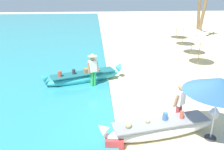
{
  "coord_description": "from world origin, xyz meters",
  "views": [
    {
      "loc": [
        -2.1,
        -7.16,
        4.54
      ],
      "look_at": [
        -1.38,
        2.48,
        0.9
      ],
      "focal_mm": 37.6,
      "sensor_mm": 36.0,
      "label": 1
    }
  ],
  "objects": [
    {
      "name": "person_vendor_hatted",
      "position": [
        -2.22,
        3.21,
        0.99
      ],
      "size": [
        0.58,
        0.45,
        1.7
      ],
      "color": "green",
      "rests_on": "ground"
    },
    {
      "name": "ground_plane",
      "position": [
        0.0,
        0.0,
        0.0
      ],
      "size": [
        80.0,
        80.0,
        0.0
      ],
      "primitive_type": "plane",
      "color": "beige"
    },
    {
      "name": "parasol_row_2",
      "position": [
        5.08,
        11.3,
        1.75
      ],
      "size": [
        1.6,
        1.6,
        1.91
      ],
      "color": "#8E6B47",
      "rests_on": "ground"
    },
    {
      "name": "boat_cyan_midground",
      "position": [
        -2.7,
        3.84,
        0.31
      ],
      "size": [
        4.02,
        2.02,
        0.83
      ],
      "color": "#33B2BC",
      "rests_on": "ground"
    },
    {
      "name": "cooler_box",
      "position": [
        -1.58,
        -1.31,
        0.16
      ],
      "size": [
        0.6,
        0.46,
        0.32
      ],
      "primitive_type": "cube",
      "rotation": [
        0.0,
        0.0,
        -0.13
      ],
      "color": "#C63838",
      "rests_on": "ground"
    },
    {
      "name": "parasol_row_0",
      "position": [
        4.24,
        6.25,
        1.75
      ],
      "size": [
        1.6,
        1.6,
        1.91
      ],
      "color": "#8E6B47",
      "rests_on": "ground"
    },
    {
      "name": "boat_white_foreground",
      "position": [
        -0.07,
        -0.89,
        0.31
      ],
      "size": [
        4.05,
        1.41,
        0.83
      ],
      "color": "white",
      "rests_on": "ground"
    },
    {
      "name": "parasol_row_3",
      "position": [
        5.47,
        14.01,
        1.75
      ],
      "size": [
        1.6,
        1.6,
        1.91
      ],
      "color": "#8E6B47",
      "rests_on": "ground"
    },
    {
      "name": "parasol_row_1",
      "position": [
        4.73,
        8.59,
        1.75
      ],
      "size": [
        1.6,
        1.6,
        1.91
      ],
      "color": "#8E6B47",
      "rests_on": "ground"
    },
    {
      "name": "patio_umbrella_large",
      "position": [
        1.5,
        -1.13,
        1.86
      ],
      "size": [
        2.08,
        2.08,
        2.09
      ],
      "color": "#B7B7BC",
      "rests_on": "ground"
    },
    {
      "name": "person_tourist_customer",
      "position": [
        0.73,
        -0.24,
        0.87
      ],
      "size": [
        0.54,
        0.5,
        1.55
      ],
      "color": "#B2383D",
      "rests_on": "ground"
    }
  ]
}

